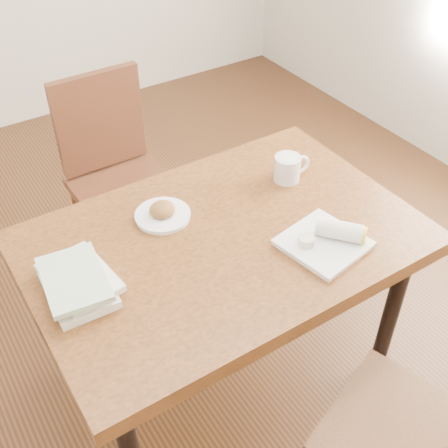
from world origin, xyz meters
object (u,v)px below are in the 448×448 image
chair_near (439,439)px  table (224,253)px  plate_burrito (329,239)px  plate_scone (163,213)px  book_stack (77,282)px  coffee_mug (288,168)px  chair_far (115,167)px

chair_near → table: bearing=100.9°
table → chair_near: size_ratio=1.34×
chair_near → plate_burrito: (0.10, 0.61, 0.23)m
table → plate_burrito: (0.26, -0.22, 0.10)m
plate_scone → chair_near: bearing=-74.4°
plate_scone → book_stack: bearing=-155.8°
coffee_mug → plate_burrito: 0.38m
book_stack → coffee_mug: bearing=7.5°
chair_far → coffee_mug: (0.41, -0.71, 0.25)m
table → chair_near: bearing=-79.1°
plate_scone → plate_burrito: plate_burrito is taller
chair_far → plate_burrito: 1.13m
coffee_mug → plate_scone: bearing=174.1°
coffee_mug → book_stack: coffee_mug is taller
plate_scone → plate_burrito: bearing=-47.1°
chair_near → book_stack: size_ratio=3.35×
plate_burrito → plate_scone: bearing=132.9°
chair_far → book_stack: 0.97m
chair_near → chair_far: size_ratio=1.00×
table → plate_scone: plate_scone is taller
table → plate_scone: size_ratio=6.68×
plate_scone → coffee_mug: (0.50, -0.05, 0.03)m
chair_far → book_stack: size_ratio=3.35×
chair_far → plate_burrito: chair_far is taller
chair_near → coffee_mug: bearing=77.5°
table → plate_scone: bearing=123.0°
chair_far → chair_near: bearing=-83.5°
table → plate_scone: (-0.13, 0.19, 0.10)m
chair_near → plate_scone: chair_near is taller
chair_near → plate_burrito: bearing=80.7°
plate_burrito → coffee_mug: bearing=72.3°
chair_near → book_stack: 1.10m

